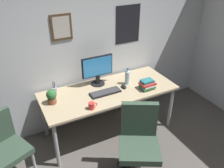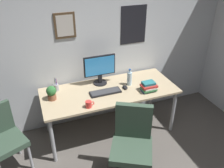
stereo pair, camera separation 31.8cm
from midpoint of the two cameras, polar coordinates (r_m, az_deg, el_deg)
The scene contains 12 objects.
wall_back at distance 3.45m, azimuth -2.36°, elevation 10.21°, with size 4.40×0.10×2.60m.
desk at distance 3.37m, azimuth 2.11°, elevation -2.44°, with size 1.89×0.78×0.72m.
office_chair at distance 2.84m, azimuth 8.15°, elevation -13.46°, with size 0.62×0.62×0.95m.
side_chair at distance 3.13m, azimuth -22.09°, elevation -11.57°, with size 0.55×0.55×0.88m.
monitor at distance 3.39m, azimuth -0.27°, elevation 3.65°, with size 0.46×0.20×0.43m.
keyboard at distance 3.27m, azimuth 1.20°, elevation -2.02°, with size 0.43×0.15×0.03m.
computer_mouse at distance 3.38m, azimuth 5.83°, elevation -0.86°, with size 0.06×0.11×0.04m.
water_bottle at distance 3.44m, azimuth 6.85°, elevation 1.30°, with size 0.07×0.07×0.25m.
coffee_mug_near at distance 2.97m, azimuth -2.53°, elevation -4.97°, with size 0.11×0.08×0.09m.
potted_plant at distance 3.15m, azimuth -11.52°, elevation -2.08°, with size 0.13×0.13×0.19m.
pen_cup at distance 3.36m, azimuth -10.58°, elevation -0.77°, with size 0.07×0.07×0.20m.
book_stack_left at distance 3.36m, azimuth 11.49°, elevation -0.73°, with size 0.21×0.16×0.13m.
Camera 2 is at (-0.86, -1.01, 2.46)m, focal length 38.25 mm.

